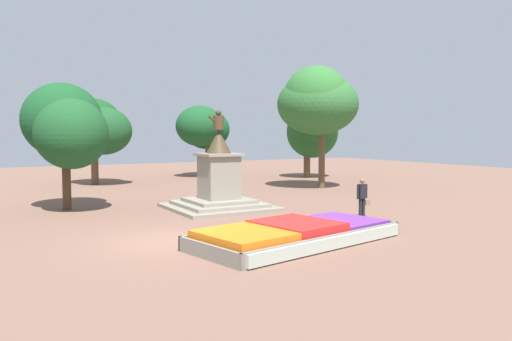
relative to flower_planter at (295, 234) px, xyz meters
name	(u,v)px	position (x,y,z in m)	size (l,w,h in m)	color
ground_plane	(171,241)	(-3.35, 2.21, -0.29)	(83.90, 83.90, 0.00)	brown
flower_planter	(295,234)	(0.00, 0.00, 0.00)	(7.47, 4.32, 0.67)	#38281C
statue_monument	(219,185)	(1.04, 7.80, 0.80)	(4.45, 4.45, 4.57)	gray
pedestrian_with_handbag	(362,196)	(5.09, 2.58, 0.64)	(0.73, 0.24, 1.65)	black
park_tree_far_left	(313,130)	(14.70, 19.21, 3.51)	(4.46, 4.46, 5.65)	brown
park_tree_behind_statue	(203,128)	(7.59, 24.45, 3.67)	(5.01, 5.03, 5.71)	brown
park_tree_far_right	(66,126)	(-5.09, 10.93, 3.52)	(3.60, 4.79, 5.81)	#4C3823
park_tree_street_side	(317,102)	(10.14, 12.54, 5.21)	(5.05, 5.28, 7.70)	brown
park_tree_mid_canopy	(98,127)	(-1.36, 21.88, 3.65)	(4.20, 5.00, 5.89)	brown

